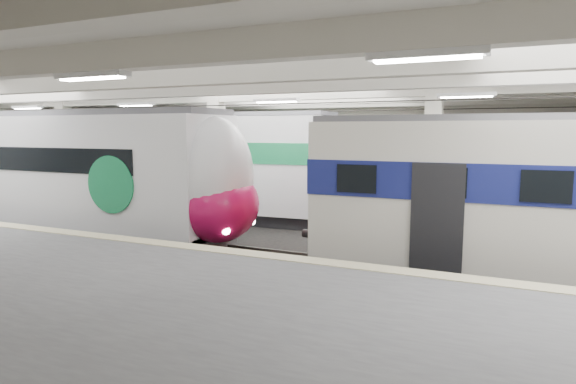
% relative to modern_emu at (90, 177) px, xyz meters
% --- Properties ---
extents(station_hall, '(36.00, 24.00, 5.75)m').
position_rel_modern_emu_xyz_m(station_hall, '(6.45, -1.74, 0.97)').
color(station_hall, black).
rests_on(station_hall, ground).
extents(modern_emu, '(14.43, 2.98, 4.62)m').
position_rel_modern_emu_xyz_m(modern_emu, '(0.00, 0.00, 0.00)').
color(modern_emu, silver).
rests_on(modern_emu, ground).
extents(far_train, '(14.94, 3.64, 4.70)m').
position_rel_modern_emu_xyz_m(far_train, '(-0.34, 5.50, 0.15)').
color(far_train, silver).
rests_on(far_train, ground).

